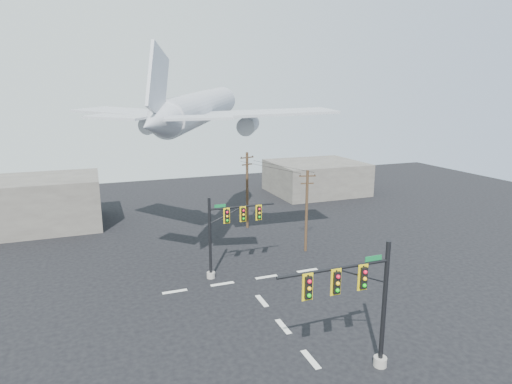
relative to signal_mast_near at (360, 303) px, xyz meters
name	(u,v)px	position (x,y,z in m)	size (l,w,h in m)	color
ground	(311,359)	(-1.84, 2.05, -4.34)	(120.00, 120.00, 0.00)	black
lane_markings	(276,317)	(-1.84, 7.38, -4.33)	(14.00, 21.20, 0.01)	silver
signal_mast_near	(360,303)	(0.00, 0.00, 0.00)	(7.06, 0.85, 7.70)	gray
signal_mast_far	(227,232)	(-2.96, 15.54, -0.32)	(6.22, 0.79, 7.16)	gray
utility_pole_a	(307,210)	(6.32, 18.61, 0.01)	(1.64, 0.50, 8.31)	#452E1D
utility_pole_b	(247,189)	(3.41, 28.10, 0.41)	(1.79, 0.66, 9.07)	#452E1D
power_lines	(275,166)	(4.86, 23.35, 3.72)	(4.49, 9.50, 0.03)	black
airliner	(200,109)	(-3.21, 22.90, 9.88)	(23.48, 25.66, 7.42)	#ADB2BA
building_left	(19,204)	(-21.84, 37.05, -1.34)	(18.00, 10.00, 6.00)	#69645D
building_right	(316,177)	(20.16, 42.05, -1.84)	(14.00, 12.00, 5.00)	#69645D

